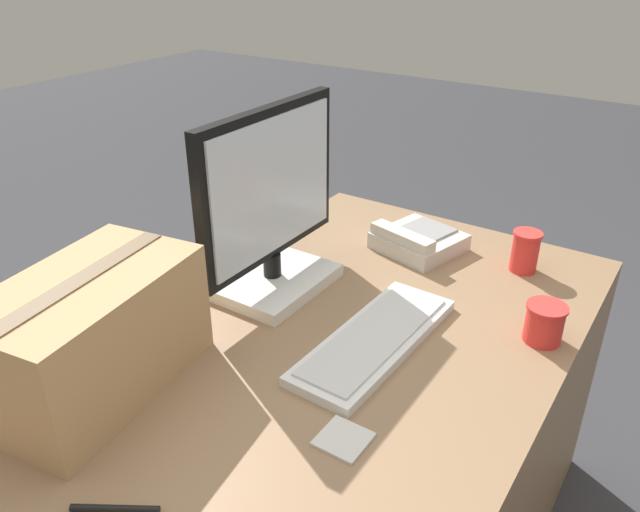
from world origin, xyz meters
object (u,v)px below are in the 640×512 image
Objects in this scene: paper_cup_right at (525,251)px; sticky_note_pad at (343,439)px; pen_marker at (115,509)px; paper_cup_left at (544,323)px; monitor at (271,214)px; desk_phone at (417,240)px; keyboard at (375,339)px; cardboard_box at (91,335)px.

paper_cup_right is 0.79m from sticky_note_pad.
pen_marker reaches higher than sticky_note_pad.
paper_cup_left is at bearing -148.76° from pen_marker.
monitor is at bearing 102.54° from paper_cup_left.
monitor is at bearing 131.03° from paper_cup_right.
keyboard is at bearing -150.72° from desk_phone.
sticky_note_pad is at bearing 158.04° from paper_cup_left.
paper_cup_right reaches higher than keyboard.
cardboard_box is 3.67× the size of pen_marker.
paper_cup_left is 0.32m from paper_cup_right.
keyboard reaches higher than sticky_note_pad.
paper_cup_right is at bearing -4.80° from sticky_note_pad.
monitor is 4.27× the size of paper_cup_right.
paper_cup_right reaches higher than paper_cup_left.
paper_cup_left is 1.03× the size of sticky_note_pad.
monitor is at bearing 165.57° from desk_phone.
cardboard_box is 5.31× the size of sticky_note_pad.
sticky_note_pad is at bearing -155.39° from pen_marker.
sticky_note_pad is at bearing 175.20° from paper_cup_right.
pen_marker is at bearing 146.61° from sticky_note_pad.
paper_cup_left is at bearing -21.96° from sticky_note_pad.
desk_phone is 2.01× the size of pen_marker.
keyboard is 3.75× the size of pen_marker.
pen_marker is (-0.68, -0.21, -0.19)m from monitor.
monitor reaches higher than paper_cup_left.
cardboard_box is (-0.42, 0.38, 0.11)m from keyboard.
keyboard is 0.57m from cardboard_box.
paper_cup_right is at bearing -66.50° from desk_phone.
monitor is 3.80× the size of pen_marker.
paper_cup_left is (0.14, -0.63, -0.15)m from monitor.
desk_phone reaches higher than keyboard.
desk_phone is (0.38, -0.21, -0.17)m from monitor.
desk_phone is 0.29m from paper_cup_right.
monitor reaches higher than sticky_note_pad.
cardboard_box is at bearing 139.37° from keyboard.
pen_marker is (-0.19, -0.26, -0.11)m from cardboard_box.
keyboard reaches higher than pen_marker.
cardboard_box is 0.51m from sticky_note_pad.
desk_phone is 1.06m from pen_marker.
cardboard_box is (-0.63, 0.67, 0.07)m from paper_cup_left.
desk_phone is 0.92m from cardboard_box.
pen_marker is at bearing 170.58° from keyboard.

